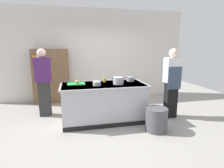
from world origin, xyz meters
The scene contains 13 objects.
ground_plane centered at (0.00, 0.00, 0.00)m, with size 10.00×10.00×0.00m, color #9E9991.
back_wall centered at (0.00, 2.10, 1.50)m, with size 6.40×0.12×3.00m, color silver.
counter_island centered at (0.00, 0.00, 0.47)m, with size 1.98×0.98×0.90m.
cutting_board centered at (-0.63, 0.12, 0.91)m, with size 0.40×0.28×0.02m, color green.
onion centered at (-0.60, 0.08, 0.96)m, with size 0.09×0.09×0.09m, color tan.
stock_pot centered at (0.34, -0.09, 0.98)m, with size 0.31×0.24×0.17m.
sauce_pan centered at (0.73, 0.22, 0.95)m, with size 0.25×0.19×0.11m.
mixing_bowl centered at (-0.17, -0.14, 0.95)m, with size 0.18×0.18×0.09m, color #B7BABF.
juice_cup centered at (0.06, 0.23, 0.95)m, with size 0.07×0.07×0.10m, color yellow.
trash_bin centered at (0.99, -0.79, 0.25)m, with size 0.46×0.46×0.50m, color #4C4C51.
person_chef centered at (1.69, -0.15, 0.91)m, with size 0.38×0.25×1.72m.
person_guest centered at (-1.42, 0.65, 0.91)m, with size 0.38×0.24×1.72m.
bookshelf centered at (-1.36, 1.80, 0.85)m, with size 1.10×0.31×1.70m.
Camera 1 is at (-0.69, -4.04, 1.73)m, focal length 28.60 mm.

